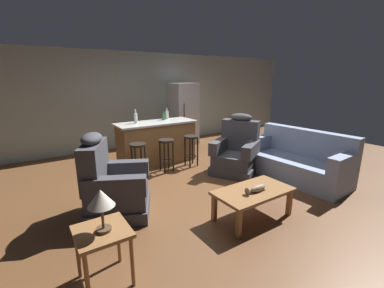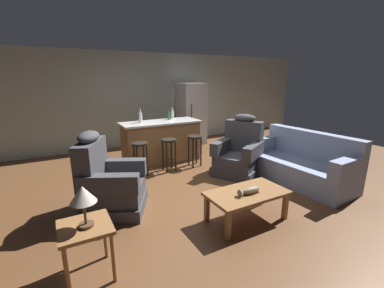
# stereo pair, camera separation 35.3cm
# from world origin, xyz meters

# --- Properties ---
(ground_plane) EXTENTS (12.00, 12.00, 0.00)m
(ground_plane) POSITION_xyz_m (0.00, 0.00, 0.00)
(ground_plane) COLOR brown
(back_wall) EXTENTS (12.00, 0.05, 2.60)m
(back_wall) POSITION_xyz_m (0.00, 3.12, 1.30)
(back_wall) COLOR #939E93
(back_wall) RESTS_ON ground_plane
(coffee_table) EXTENTS (1.10, 0.60, 0.42)m
(coffee_table) POSITION_xyz_m (0.03, -1.60, 0.36)
(coffee_table) COLOR olive
(coffee_table) RESTS_ON ground_plane
(fish_figurine) EXTENTS (0.34, 0.10, 0.10)m
(fish_figurine) POSITION_xyz_m (0.01, -1.66, 0.46)
(fish_figurine) COLOR #4C3823
(fish_figurine) RESTS_ON coffee_table
(couch) EXTENTS (0.96, 1.95, 0.94)m
(couch) POSITION_xyz_m (1.84, -1.05, 0.34)
(couch) COLOR #8493B2
(couch) RESTS_ON ground_plane
(recliner_near_lamp) EXTENTS (1.13, 1.13, 1.20)m
(recliner_near_lamp) POSITION_xyz_m (-1.55, -0.40, 0.42)
(recliner_near_lamp) COLOR #3D3D42
(recliner_near_lamp) RESTS_ON ground_plane
(recliner_near_island) EXTENTS (1.14, 1.14, 1.20)m
(recliner_near_island) POSITION_xyz_m (1.09, -0.12, 0.42)
(recliner_near_island) COLOR #3D3D42
(recliner_near_island) RESTS_ON ground_plane
(end_table) EXTENTS (0.48, 0.48, 0.56)m
(end_table) POSITION_xyz_m (-2.02, -1.65, 0.46)
(end_table) COLOR olive
(end_table) RESTS_ON ground_plane
(table_lamp) EXTENTS (0.24, 0.24, 0.41)m
(table_lamp) POSITION_xyz_m (-2.00, -1.67, 0.87)
(table_lamp) COLOR #4C3823
(table_lamp) RESTS_ON end_table
(kitchen_island) EXTENTS (1.80, 0.70, 0.95)m
(kitchen_island) POSITION_xyz_m (0.00, 1.35, 0.48)
(kitchen_island) COLOR olive
(kitchen_island) RESTS_ON ground_plane
(bar_stool_left) EXTENTS (0.32, 0.32, 0.68)m
(bar_stool_left) POSITION_xyz_m (-0.70, 0.72, 0.47)
(bar_stool_left) COLOR black
(bar_stool_left) RESTS_ON ground_plane
(bar_stool_middle) EXTENTS (0.32, 0.32, 0.68)m
(bar_stool_middle) POSITION_xyz_m (-0.09, 0.72, 0.47)
(bar_stool_middle) COLOR black
(bar_stool_middle) RESTS_ON ground_plane
(bar_stool_right) EXTENTS (0.32, 0.32, 0.68)m
(bar_stool_right) POSITION_xyz_m (0.53, 0.72, 0.47)
(bar_stool_right) COLOR black
(bar_stool_right) RESTS_ON ground_plane
(refrigerator) EXTENTS (0.70, 0.69, 1.76)m
(refrigerator) POSITION_xyz_m (1.47, 2.55, 0.88)
(refrigerator) COLOR #B7B7BC
(refrigerator) RESTS_ON ground_plane
(bottle_tall_green) EXTENTS (0.08, 0.08, 0.31)m
(bottle_tall_green) POSITION_xyz_m (-0.44, 1.44, 1.07)
(bottle_tall_green) COLOR silver
(bottle_tall_green) RESTS_ON kitchen_island
(bottle_short_amber) EXTENTS (0.07, 0.07, 0.21)m
(bottle_short_amber) POSITION_xyz_m (0.27, 1.50, 1.03)
(bottle_short_amber) COLOR #2D6B38
(bottle_short_amber) RESTS_ON kitchen_island
(bottle_wine_dark) EXTENTS (0.08, 0.08, 0.27)m
(bottle_wine_dark) POSITION_xyz_m (0.41, 1.59, 1.05)
(bottle_wine_dark) COLOR silver
(bottle_wine_dark) RESTS_ON kitchen_island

